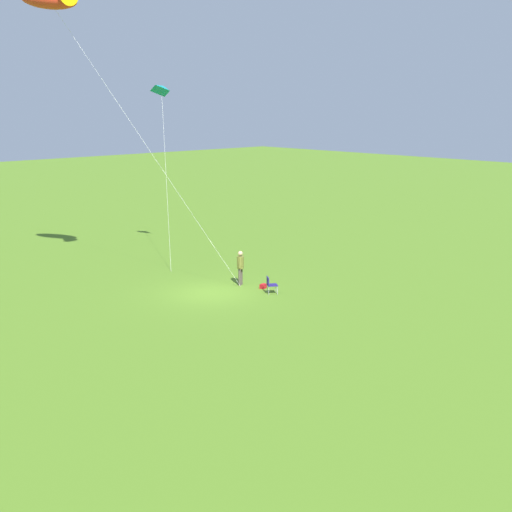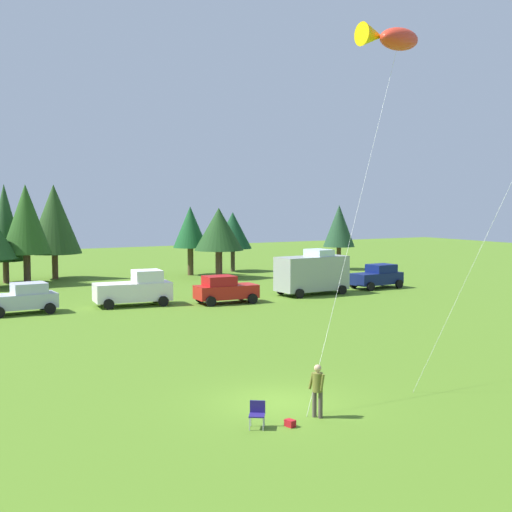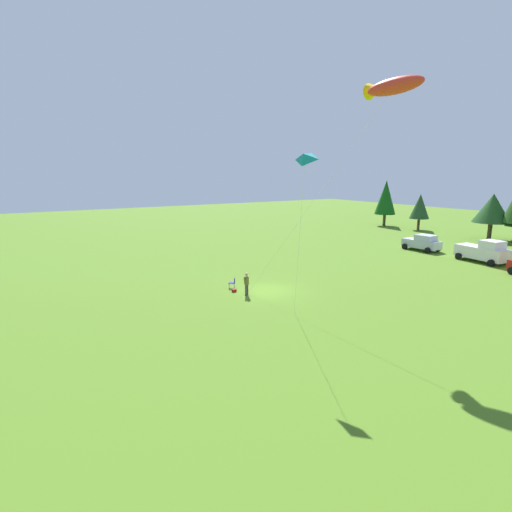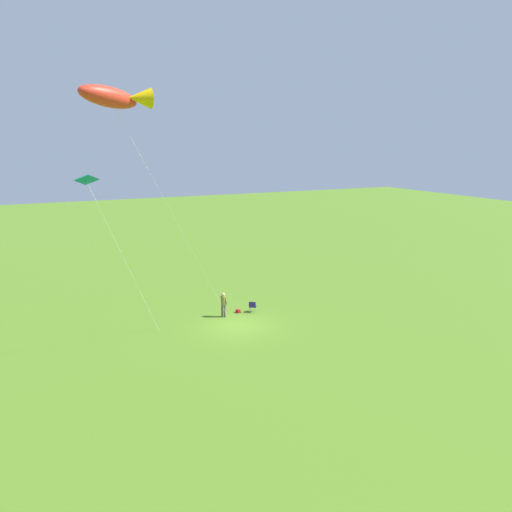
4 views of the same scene
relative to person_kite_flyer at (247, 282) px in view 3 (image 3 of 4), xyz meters
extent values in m
plane|color=#4B721E|center=(-0.19, 2.07, -1.02)|extent=(160.00, 160.00, 0.00)
cylinder|color=#4B4139|center=(0.05, -0.10, -0.60)|extent=(0.14, 0.14, 0.85)
cylinder|color=#4B4139|center=(-0.05, 0.10, -0.60)|extent=(0.14, 0.14, 0.85)
cylinder|color=brown|center=(0.00, 0.00, 0.14)|extent=(0.46, 0.46, 0.62)
sphere|color=tan|center=(0.00, 0.00, 0.60)|extent=(0.24, 0.24, 0.24)
cylinder|color=brown|center=(0.04, -0.20, 0.17)|extent=(0.16, 0.19, 0.56)
cylinder|color=brown|center=(-0.14, 0.15, 0.17)|extent=(0.17, 0.22, 0.56)
cube|color=navy|center=(-2.25, -0.02, -0.60)|extent=(0.67, 0.67, 0.04)
cube|color=navy|center=(-2.13, 0.16, -0.40)|extent=(0.42, 0.30, 0.40)
cylinder|color=#A5A8AD|center=(-2.20, -0.31, -0.81)|extent=(0.03, 0.03, 0.42)
cylinder|color=#A5A8AD|center=(-2.54, -0.08, -0.81)|extent=(0.03, 0.03, 0.42)
cylinder|color=#A5A8AD|center=(-1.96, 0.03, -0.81)|extent=(0.03, 0.03, 0.42)
cylinder|color=#A5A8AD|center=(-2.31, 0.27, -0.81)|extent=(0.03, 0.03, 0.42)
cube|color=#AB151B|center=(-1.26, -0.36, -0.91)|extent=(0.29, 0.36, 0.22)
cube|color=#B2B6C4|center=(-4.19, 26.34, -0.23)|extent=(4.25, 1.91, 0.90)
cube|color=#B3B5D0|center=(-3.68, 26.35, 0.54)|extent=(2.04, 1.71, 0.65)
cylinder|color=black|center=(-2.70, 27.37, -0.68)|extent=(0.69, 0.24, 0.68)
cylinder|color=black|center=(-2.65, 25.39, -0.68)|extent=(0.69, 0.24, 0.68)
cylinder|color=black|center=(-5.72, 27.29, -0.68)|extent=(0.69, 0.24, 0.68)
cylinder|color=black|center=(-5.67, 25.31, -0.68)|extent=(0.69, 0.24, 0.68)
cube|color=white|center=(2.95, 26.20, -0.08)|extent=(5.19, 2.54, 1.20)
cube|color=silver|center=(3.95, 26.09, 0.92)|extent=(1.99, 2.03, 0.80)
cylinder|color=black|center=(4.86, 27.09, -0.68)|extent=(0.70, 0.29, 0.68)
cylinder|color=black|center=(4.62, 24.92, -0.68)|extent=(0.70, 0.29, 0.68)
cylinder|color=black|center=(1.28, 27.48, -0.68)|extent=(0.70, 0.29, 0.68)
cylinder|color=black|center=(1.04, 25.32, -0.68)|extent=(0.70, 0.29, 0.68)
cylinder|color=black|center=(7.31, 23.28, -0.68)|extent=(0.69, 0.26, 0.68)
cylinder|color=#433D24|center=(-21.54, 40.31, -0.02)|extent=(0.47, 0.47, 1.99)
cone|color=#114E13|center=(-21.54, 40.31, 3.81)|extent=(3.48, 3.48, 5.68)
cylinder|color=#503124|center=(-15.13, 40.78, -0.11)|extent=(0.40, 0.40, 1.83)
cone|color=#1F4221|center=(-15.13, 40.78, 2.73)|extent=(2.97, 2.97, 3.85)
cylinder|color=#493E20|center=(-3.95, 40.58, 0.16)|extent=(0.54, 0.54, 2.37)
cone|color=#1D451C|center=(-3.95, 40.58, 3.28)|extent=(4.74, 4.74, 3.85)
ellipsoid|color=red|center=(7.83, 5.49, 12.88)|extent=(3.47, 2.50, 1.34)
cone|color=#E7B908|center=(6.37, 5.49, 12.88)|extent=(1.13, 1.01, 1.01)
sphere|color=yellow|center=(8.72, 5.80, 12.99)|extent=(0.25, 0.25, 0.25)
cylinder|color=silver|center=(3.78, 2.86, 5.93)|extent=(8.10, 5.28, 13.90)
cylinder|color=#4C3823|center=(-0.26, 0.23, -1.02)|extent=(0.04, 0.04, 0.01)
pyramid|color=teal|center=(8.28, -1.58, 8.67)|extent=(1.25, 0.95, 0.76)
cylinder|color=silver|center=(6.51, -0.32, 3.75)|extent=(3.52, 2.25, 9.55)
cylinder|color=#4C3823|center=(4.75, 0.80, -1.02)|extent=(0.04, 0.04, 0.01)
camera|label=1|loc=(-25.77, 23.16, 8.03)|focal=50.00mm
camera|label=2|loc=(-12.72, -18.73, 6.02)|focal=50.00mm
camera|label=3|loc=(24.46, -14.53, 7.94)|focal=28.00mm
camera|label=4|loc=(12.18, 30.56, 10.77)|focal=35.00mm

